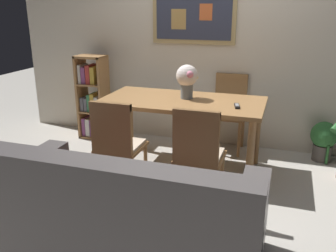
{
  "coord_description": "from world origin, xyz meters",
  "views": [
    {
      "loc": [
        0.88,
        -3.1,
        1.69
      ],
      "look_at": [
        -0.1,
        -0.13,
        0.65
      ],
      "focal_mm": 38.98,
      "sensor_mm": 36.0,
      "label": 1
    }
  ],
  "objects_px": {
    "flower_vase": "(187,78)",
    "tv_remote": "(237,106)",
    "bookshelf": "(93,101)",
    "dining_table": "(182,109)",
    "dining_chair_far_right": "(229,106)",
    "leather_couch": "(126,220)",
    "dining_chair_near_right": "(198,150)",
    "potted_ivy": "(324,139)",
    "dining_chair_near_left": "(117,140)"
  },
  "relations": [
    {
      "from": "flower_vase",
      "to": "dining_chair_near_right",
      "type": "bearing_deg",
      "value": -68.14
    },
    {
      "from": "dining_table",
      "to": "flower_vase",
      "type": "height_order",
      "value": "flower_vase"
    },
    {
      "from": "bookshelf",
      "to": "flower_vase",
      "type": "xyz_separation_m",
      "value": [
        1.4,
        -0.49,
        0.47
      ]
    },
    {
      "from": "dining_chair_near_right",
      "to": "potted_ivy",
      "type": "distance_m",
      "value": 1.83
    },
    {
      "from": "bookshelf",
      "to": "potted_ivy",
      "type": "height_order",
      "value": "bookshelf"
    },
    {
      "from": "flower_vase",
      "to": "tv_remote",
      "type": "height_order",
      "value": "flower_vase"
    },
    {
      "from": "dining_chair_near_left",
      "to": "dining_chair_near_right",
      "type": "bearing_deg",
      "value": 0.26
    },
    {
      "from": "dining_chair_near_left",
      "to": "bookshelf",
      "type": "relative_size",
      "value": 0.84
    },
    {
      "from": "dining_chair_near_right",
      "to": "bookshelf",
      "type": "height_order",
      "value": "bookshelf"
    },
    {
      "from": "dining_chair_far_right",
      "to": "dining_chair_near_right",
      "type": "height_order",
      "value": "same"
    },
    {
      "from": "dining_chair_far_right",
      "to": "leather_couch",
      "type": "xyz_separation_m",
      "value": [
        -0.32,
        -2.3,
        -0.23
      ]
    },
    {
      "from": "leather_couch",
      "to": "potted_ivy",
      "type": "bearing_deg",
      "value": 58.13
    },
    {
      "from": "flower_vase",
      "to": "tv_remote",
      "type": "xyz_separation_m",
      "value": [
        0.55,
        -0.18,
        -0.2
      ]
    },
    {
      "from": "bookshelf",
      "to": "dining_chair_near_right",
      "type": "bearing_deg",
      "value": -37.35
    },
    {
      "from": "leather_couch",
      "to": "tv_remote",
      "type": "height_order",
      "value": "leather_couch"
    },
    {
      "from": "flower_vase",
      "to": "dining_chair_far_right",
      "type": "bearing_deg",
      "value": 61.12
    },
    {
      "from": "bookshelf",
      "to": "dining_table",
      "type": "bearing_deg",
      "value": -22.22
    },
    {
      "from": "leather_couch",
      "to": "potted_ivy",
      "type": "relative_size",
      "value": 3.74
    },
    {
      "from": "leather_couch",
      "to": "potted_ivy",
      "type": "xyz_separation_m",
      "value": [
        1.4,
        2.26,
        -0.06
      ]
    },
    {
      "from": "dining_table",
      "to": "dining_chair_near_right",
      "type": "relative_size",
      "value": 1.83
    },
    {
      "from": "potted_ivy",
      "to": "flower_vase",
      "type": "height_order",
      "value": "flower_vase"
    },
    {
      "from": "dining_chair_far_right",
      "to": "potted_ivy",
      "type": "xyz_separation_m",
      "value": [
        1.09,
        -0.04,
        -0.29
      ]
    },
    {
      "from": "dining_chair_near_left",
      "to": "leather_couch",
      "type": "relative_size",
      "value": 0.51
    },
    {
      "from": "dining_table",
      "to": "dining_chair_near_left",
      "type": "relative_size",
      "value": 1.83
    },
    {
      "from": "dining_chair_near_right",
      "to": "dining_table",
      "type": "bearing_deg",
      "value": 115.32
    },
    {
      "from": "bookshelf",
      "to": "tv_remote",
      "type": "relative_size",
      "value": 6.7
    },
    {
      "from": "dining_chair_near_left",
      "to": "potted_ivy",
      "type": "bearing_deg",
      "value": 37.76
    },
    {
      "from": "dining_table",
      "to": "dining_chair_near_left",
      "type": "height_order",
      "value": "dining_chair_near_left"
    },
    {
      "from": "tv_remote",
      "to": "leather_couch",
      "type": "bearing_deg",
      "value": -109.15
    },
    {
      "from": "potted_ivy",
      "to": "tv_remote",
      "type": "height_order",
      "value": "tv_remote"
    },
    {
      "from": "dining_chair_far_right",
      "to": "flower_vase",
      "type": "bearing_deg",
      "value": -118.88
    },
    {
      "from": "dining_chair_near_right",
      "to": "bookshelf",
      "type": "distance_m",
      "value": 2.18
    },
    {
      "from": "bookshelf",
      "to": "tv_remote",
      "type": "bearing_deg",
      "value": -19.01
    },
    {
      "from": "potted_ivy",
      "to": "dining_chair_near_left",
      "type": "bearing_deg",
      "value": -142.24
    },
    {
      "from": "dining_table",
      "to": "flower_vase",
      "type": "relative_size",
      "value": 4.73
    },
    {
      "from": "dining_chair_near_right",
      "to": "bookshelf",
      "type": "relative_size",
      "value": 0.84
    },
    {
      "from": "dining_chair_near_right",
      "to": "leather_couch",
      "type": "height_order",
      "value": "dining_chair_near_right"
    },
    {
      "from": "dining_chair_near_left",
      "to": "tv_remote",
      "type": "height_order",
      "value": "dining_chair_near_left"
    },
    {
      "from": "tv_remote",
      "to": "potted_ivy",
      "type": "bearing_deg",
      "value": 41.29
    },
    {
      "from": "leather_couch",
      "to": "flower_vase",
      "type": "height_order",
      "value": "flower_vase"
    },
    {
      "from": "dining_table",
      "to": "tv_remote",
      "type": "height_order",
      "value": "tv_remote"
    },
    {
      "from": "dining_chair_near_right",
      "to": "potted_ivy",
      "type": "bearing_deg",
      "value": 52.29
    },
    {
      "from": "dining_chair_near_right",
      "to": "potted_ivy",
      "type": "relative_size",
      "value": 1.89
    },
    {
      "from": "dining_table",
      "to": "bookshelf",
      "type": "relative_size",
      "value": 1.54
    },
    {
      "from": "bookshelf",
      "to": "leather_couch",
      "type": "bearing_deg",
      "value": -56.22
    },
    {
      "from": "dining_table",
      "to": "leather_couch",
      "type": "xyz_separation_m",
      "value": [
        0.06,
        -1.59,
        -0.35
      ]
    },
    {
      "from": "dining_chair_near_right",
      "to": "leather_couch",
      "type": "relative_size",
      "value": 0.51
    },
    {
      "from": "leather_couch",
      "to": "bookshelf",
      "type": "xyz_separation_m",
      "value": [
        -1.44,
        2.15,
        0.18
      ]
    },
    {
      "from": "dining_table",
      "to": "potted_ivy",
      "type": "relative_size",
      "value": 3.47
    },
    {
      "from": "bookshelf",
      "to": "tv_remote",
      "type": "height_order",
      "value": "bookshelf"
    }
  ]
}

